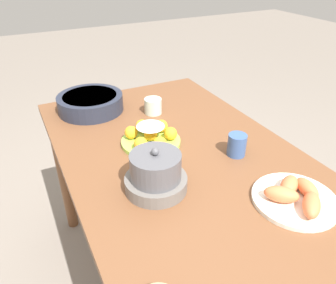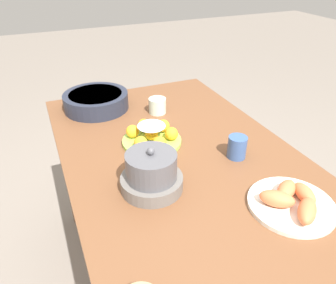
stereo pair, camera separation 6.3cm
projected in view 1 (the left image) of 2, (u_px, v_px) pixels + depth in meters
The scene contains 7 objects.
dining_table at pixel (186, 181), 1.25m from camera, with size 1.47×0.84×0.78m.
cake_plate at pixel (151, 136), 1.27m from camera, with size 0.23×0.23×0.09m.
serving_bowl at pixel (90, 102), 1.52m from camera, with size 0.30×0.30×0.08m.
seafood_platter at pixel (296, 197), 0.98m from camera, with size 0.26×0.26×0.06m.
cup_near at pixel (237, 145), 1.20m from camera, with size 0.07×0.07×0.08m.
cup_far at pixel (153, 106), 1.50m from camera, with size 0.08×0.08×0.07m.
warming_pot at pixel (156, 174), 1.02m from camera, with size 0.20×0.20×0.15m.
Camera 1 is at (-0.85, 0.50, 1.45)m, focal length 35.00 mm.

